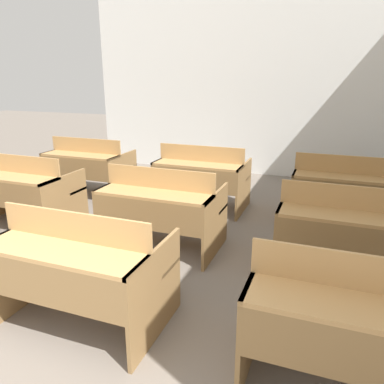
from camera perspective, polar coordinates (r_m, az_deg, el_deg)
wall_back at (r=7.07m, az=7.38°, el=15.66°), size 5.73×0.06×3.18m
bench_front_center at (r=2.86m, az=-16.64°, el=-10.81°), size 1.19×0.79×0.88m
bench_front_right at (r=2.39m, az=23.68°, el=-17.68°), size 1.19×0.79×0.88m
bench_second_left at (r=4.97m, az=-24.33°, el=0.38°), size 1.19×0.79×0.88m
bench_second_center at (r=3.93m, az=-4.71°, el=-2.35°), size 1.19×0.79×0.88m
bench_second_right at (r=3.60m, az=22.60°, el=-5.55°), size 1.19×0.79×0.88m
bench_third_left at (r=5.95m, az=-15.51°, el=3.88°), size 1.19×0.79×0.88m
bench_third_center at (r=5.13m, az=1.47°, el=2.43°), size 1.19×0.79×0.88m
bench_third_right at (r=4.86m, az=22.18°, el=0.28°), size 1.19×0.79×0.88m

